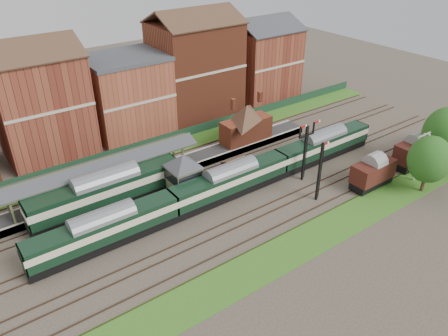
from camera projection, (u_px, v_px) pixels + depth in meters
ground at (219, 200)px, 54.71m from camera, size 160.00×160.00×0.00m
grass_back at (158, 152)px, 65.89m from camera, size 90.00×4.50×0.06m
grass_front at (284, 252)px, 46.29m from camera, size 90.00×5.00×0.06m
fence at (151, 143)px, 66.93m from camera, size 90.00×0.12×1.50m
platform at (147, 177)px, 58.74m from camera, size 55.00×3.40×1.00m
signal_box at (184, 175)px, 53.85m from camera, size 5.40×5.40×6.00m
brick_hut at (235, 170)px, 58.92m from camera, size 3.20×2.64×2.94m
station_building at (246, 123)px, 65.64m from camera, size 8.10×8.10×5.90m
canopy at (100, 163)px, 53.64m from camera, size 26.00×3.89×4.08m
semaphore_bracket at (305, 149)px, 56.75m from camera, size 3.60×0.25×8.18m
semaphore_siding at (320, 171)px, 52.81m from camera, size 1.23×0.25×8.00m
yard_lamp at (420, 154)px, 56.85m from camera, size 2.60×0.22×7.00m
town_backdrop at (126, 91)px, 68.60m from camera, size 69.00×10.00×16.00m
dmu_train at (231, 181)px, 54.51m from camera, size 50.12×2.64×3.85m
platform_railcar at (107, 191)px, 52.01m from camera, size 18.96×2.99×4.37m
goods_van_a at (373, 172)px, 56.56m from camera, size 6.15×2.67×3.73m
goods_van_b at (443, 138)px, 64.83m from camera, size 6.73×2.92×4.09m
goods_van_c at (415, 152)px, 61.20m from camera, size 6.44×2.79×3.91m
tree_near at (447, 133)px, 58.73m from camera, size 6.35×6.35×9.18m
tree_far at (430, 159)px, 54.23m from camera, size 5.30×5.30×7.73m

